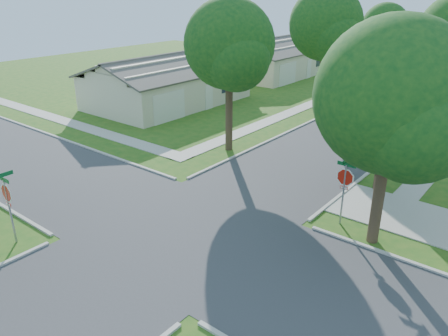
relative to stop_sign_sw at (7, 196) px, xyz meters
The scene contains 14 objects.
ground 6.95m from the stop_sign_sw, 45.00° to the left, with size 100.00×100.00×0.00m, color #235818.
road_ns 6.95m from the stop_sign_sw, 45.00° to the left, with size 7.00×100.00×0.02m, color #333335.
sidewalk_nw 30.80m from the stop_sign_sw, 92.61° to the left, with size 1.20×40.00×0.04m, color #9E9B91.
driveway 17.38m from the stop_sign_sw, 43.12° to the left, with size 8.80×3.60×0.05m, color #9E9B91.
stop_sign_sw is the anchor object (origin of this frame).
stop_sign_ne 13.29m from the stop_sign_sw, 45.00° to the left, with size 1.05×0.80×2.98m.
tree_e_near 17.04m from the stop_sign_sw, 55.41° to the left, with size 4.97×4.80×8.28m.
tree_w_near 14.30m from the stop_sign_sw, 89.77° to the left, with size 5.38×5.20×8.97m.
tree_w_mid 26.09m from the stop_sign_sw, 89.87° to the left, with size 5.80×5.60×9.56m.
tree_w_far 38.86m from the stop_sign_sw, 89.93° to the left, with size 4.76×4.60×8.04m.
tree_ne_corner 14.64m from the stop_sign_sw, 38.84° to the left, with size 5.80×5.60×8.66m.
house_nw_near 22.71m from the stop_sign_sw, 119.83° to the left, with size 8.42×13.60×4.23m.
house_nw_far 38.40m from the stop_sign_sw, 107.10° to the left, with size 8.42×13.60×4.23m.
car_curb_west 46.80m from the stop_sign_sw, 85.71° to the left, with size 1.92×4.73×1.37m, color black.
Camera 1 is at (11.01, -11.17, 9.37)m, focal length 35.00 mm.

